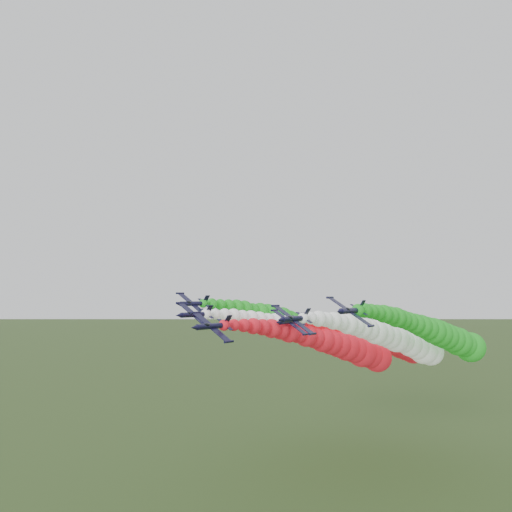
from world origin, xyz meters
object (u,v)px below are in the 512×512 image
(jet_inner_right, at_px, (398,340))
(jet_outer_right, at_px, (443,335))
(jet_outer_left, at_px, (306,325))
(jet_inner_left, at_px, (319,336))
(jet_lead, at_px, (343,347))
(jet_trail, at_px, (387,341))

(jet_inner_right, bearing_deg, jet_outer_right, 23.21)
(jet_inner_right, relative_size, jet_outer_left, 1.00)
(jet_inner_left, bearing_deg, jet_outer_right, 10.34)
(jet_inner_left, relative_size, jet_outer_right, 1.00)
(jet_outer_right, bearing_deg, jet_inner_right, -156.79)
(jet_lead, xyz_separation_m, jet_inner_right, (11.61, 8.92, 1.54))
(jet_lead, distance_m, jet_outer_left, 23.71)
(jet_inner_left, height_order, jet_outer_right, jet_outer_right)
(jet_lead, xyz_separation_m, jet_outer_left, (-18.38, 14.39, 4.14))
(jet_outer_left, relative_size, jet_trail, 0.99)
(jet_inner_right, bearing_deg, jet_lead, -142.48)
(jet_outer_left, xyz_separation_m, jet_outer_right, (40.12, -1.13, -1.20))
(jet_outer_left, bearing_deg, jet_outer_right, -1.62)
(jet_inner_right, height_order, jet_outer_left, jet_outer_left)
(jet_outer_right, distance_m, jet_trail, 22.18)
(jet_inner_right, xyz_separation_m, jet_outer_right, (10.13, 4.34, 1.40))
(jet_outer_right, bearing_deg, jet_outer_left, 178.38)
(jet_inner_right, distance_m, jet_outer_right, 11.11)
(jet_outer_left, height_order, jet_outer_right, jet_outer_left)
(jet_lead, relative_size, jet_trail, 1.00)
(jet_lead, bearing_deg, jet_inner_left, 144.70)
(jet_trail, bearing_deg, jet_outer_right, -31.94)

